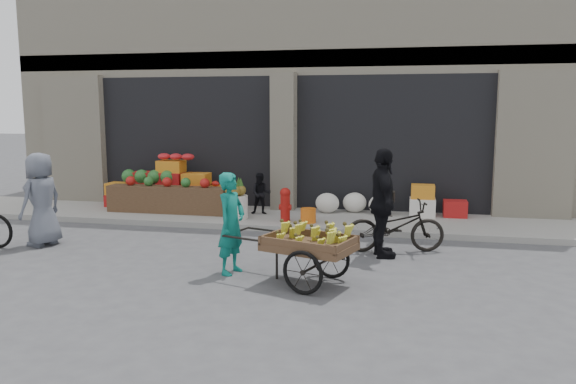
% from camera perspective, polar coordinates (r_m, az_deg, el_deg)
% --- Properties ---
extents(ground, '(80.00, 80.00, 0.00)m').
position_cam_1_polar(ground, '(8.62, -7.75, -8.25)').
color(ground, '#424244').
rests_on(ground, ground).
extents(sidewalk, '(18.00, 2.20, 0.12)m').
position_cam_1_polar(sidewalk, '(12.42, -1.31, -2.68)').
color(sidewalk, gray).
rests_on(sidewalk, ground).
extents(building, '(14.00, 6.45, 7.00)m').
position_cam_1_polar(building, '(16.06, 1.99, 11.72)').
color(building, beige).
rests_on(building, ground).
extents(fruit_display, '(3.10, 1.12, 1.24)m').
position_cam_1_polar(fruit_display, '(13.37, -11.44, 0.61)').
color(fruit_display, '#AD1818').
rests_on(fruit_display, sidewalk).
extents(pineapple_bin, '(0.52, 0.52, 0.50)m').
position_cam_1_polar(pineapple_bin, '(12.09, -5.33, -1.54)').
color(pineapple_bin, silver).
rests_on(pineapple_bin, sidewalk).
extents(fire_hydrant, '(0.22, 0.22, 0.71)m').
position_cam_1_polar(fire_hydrant, '(11.74, -0.29, -1.14)').
color(fire_hydrant, '#A5140F').
rests_on(fire_hydrant, sidewalk).
extents(orange_bucket, '(0.32, 0.32, 0.30)m').
position_cam_1_polar(orange_bucket, '(11.64, 2.07, -2.40)').
color(orange_bucket, orange).
rests_on(orange_bucket, sidewalk).
extents(right_bay_goods, '(3.35, 0.60, 0.70)m').
position_cam_1_polar(right_bay_goods, '(12.62, 10.95, -1.06)').
color(right_bay_goods, silver).
rests_on(right_bay_goods, sidewalk).
extents(seated_person, '(0.51, 0.43, 0.93)m').
position_cam_1_polar(seated_person, '(12.51, -2.77, -0.17)').
color(seated_person, black).
rests_on(seated_person, sidewalk).
extents(banana_cart, '(2.20, 1.39, 0.86)m').
position_cam_1_polar(banana_cart, '(7.92, 1.87, -5.02)').
color(banana_cart, brown).
rests_on(banana_cart, ground).
extents(vendor_woman, '(0.50, 0.63, 1.53)m').
position_cam_1_polar(vendor_woman, '(8.45, -5.78, -3.19)').
color(vendor_woman, '#0E6F62').
rests_on(vendor_woman, ground).
extents(vendor_grey, '(0.72, 0.93, 1.69)m').
position_cam_1_polar(vendor_grey, '(11.05, -23.78, -0.69)').
color(vendor_grey, slate).
rests_on(vendor_grey, ground).
extents(bicycle, '(1.81, 0.98, 0.90)m').
position_cam_1_polar(bicycle, '(9.90, 10.80, -3.43)').
color(bicycle, black).
rests_on(bicycle, ground).
extents(cyclist, '(0.68, 1.15, 1.83)m').
position_cam_1_polar(cyclist, '(9.43, 9.60, -1.12)').
color(cyclist, black).
rests_on(cyclist, ground).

